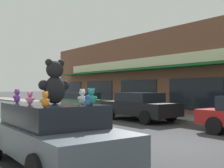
% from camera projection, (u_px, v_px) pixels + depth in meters
% --- Properties ---
extents(ground_plane, '(260.00, 260.00, 0.00)m').
position_uv_depth(ground_plane, '(174.00, 146.00, 8.51)').
color(ground_plane, '#333335').
extents(storefront_row, '(11.48, 31.82, 5.98)m').
position_uv_depth(storefront_row, '(207.00, 73.00, 22.93)').
color(storefront_row, brown).
rests_on(storefront_row, ground_plane).
extents(plush_art_car, '(2.05, 4.58, 1.42)m').
position_uv_depth(plush_art_car, '(52.00, 132.00, 6.35)').
color(plush_art_car, '#4C5660').
rests_on(plush_art_car, ground_plane).
extents(teddy_bear_giant, '(0.74, 0.47, 1.01)m').
position_uv_depth(teddy_bear_giant, '(55.00, 82.00, 6.32)').
color(teddy_bear_giant, black).
rests_on(teddy_bear_giant, plush_art_car).
extents(teddy_bear_pink, '(0.20, 0.18, 0.28)m').
position_uv_depth(teddy_bear_pink, '(30.00, 98.00, 6.04)').
color(teddy_bear_pink, pink).
rests_on(teddy_bear_pink, plush_art_car).
extents(teddy_bear_purple, '(0.24, 0.22, 0.34)m').
position_uv_depth(teddy_bear_purple, '(17.00, 96.00, 6.71)').
color(teddy_bear_purple, purple).
rests_on(teddy_bear_purple, plush_art_car).
extents(teddy_bear_blue, '(0.17, 0.13, 0.23)m').
position_uv_depth(teddy_bear_blue, '(87.00, 100.00, 5.58)').
color(teddy_bear_blue, blue).
rests_on(teddy_bear_blue, plush_art_car).
extents(teddy_bear_red, '(0.20, 0.24, 0.33)m').
position_uv_depth(teddy_bear_red, '(46.00, 96.00, 7.26)').
color(teddy_bear_red, red).
rests_on(teddy_bear_red, plush_art_car).
extents(teddy_bear_orange, '(0.23, 0.15, 0.30)m').
position_uv_depth(teddy_bear_orange, '(45.00, 100.00, 5.14)').
color(teddy_bear_orange, orange).
rests_on(teddy_bear_orange, plush_art_car).
extents(teddy_bear_teal, '(0.25, 0.23, 0.36)m').
position_uv_depth(teddy_bear_teal, '(91.00, 97.00, 5.82)').
color(teddy_bear_teal, teal).
rests_on(teddy_bear_teal, plush_art_car).
extents(teddy_bear_white, '(0.26, 0.18, 0.34)m').
position_uv_depth(teddy_bear_white, '(82.00, 97.00, 6.04)').
color(teddy_bear_white, white).
rests_on(teddy_bear_white, plush_art_car).
extents(parked_car_far_center, '(2.05, 4.54, 1.52)m').
position_uv_depth(parked_car_far_center, '(139.00, 106.00, 15.18)').
color(parked_car_far_center, black).
rests_on(parked_car_far_center, ground_plane).
extents(parked_car_far_right, '(2.05, 4.29, 1.44)m').
position_uv_depth(parked_car_far_right, '(82.00, 102.00, 20.01)').
color(parked_car_far_right, '#336B3D').
rests_on(parked_car_far_right, ground_plane).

